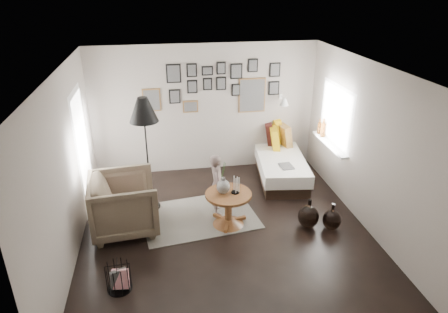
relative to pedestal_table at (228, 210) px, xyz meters
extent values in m
plane|color=black|center=(-0.07, -0.21, -0.27)|extent=(4.80, 4.80, 0.00)
plane|color=#9E948A|center=(-0.07, 2.19, 1.03)|extent=(4.50, 0.00, 4.50)
plane|color=#9E948A|center=(-0.07, -2.61, 1.03)|extent=(4.50, 0.00, 4.50)
plane|color=#9E948A|center=(-2.32, -0.21, 1.03)|extent=(0.00, 4.80, 4.80)
plane|color=#9E948A|center=(2.18, -0.21, 1.03)|extent=(0.00, 4.80, 4.80)
plane|color=white|center=(-0.07, -0.21, 2.33)|extent=(4.80, 4.80, 0.00)
plane|color=white|center=(-2.31, 0.99, 0.78)|extent=(0.00, 2.14, 2.14)
plane|color=white|center=(-2.31, 0.99, 0.78)|extent=(0.00, 1.88, 1.88)
plane|color=white|center=(-2.31, 0.99, 0.78)|extent=(0.00, 1.93, 1.93)
plane|color=white|center=(2.16, 0.99, 1.18)|extent=(0.00, 1.30, 1.30)
plane|color=white|center=(2.16, 0.99, 1.18)|extent=(0.00, 1.14, 1.14)
cube|color=white|center=(2.10, 0.99, 0.61)|extent=(0.15, 1.32, 0.04)
cylinder|color=#8C4C14|center=(2.10, 1.34, 0.77)|extent=(0.10, 0.10, 0.28)
cylinder|color=#8C4C14|center=(2.10, 1.51, 0.74)|extent=(0.08, 0.08, 0.22)
cube|color=brown|center=(-1.12, 2.18, 1.28)|extent=(0.35, 0.03, 0.45)
cube|color=black|center=(-1.12, 2.16, 1.28)|extent=(0.30, 0.01, 0.40)
cube|color=black|center=(-0.67, 2.18, 1.78)|extent=(0.28, 0.03, 0.36)
cube|color=black|center=(-0.67, 2.16, 1.78)|extent=(0.23, 0.01, 0.31)
cube|color=black|center=(-0.67, 2.18, 1.33)|extent=(0.22, 0.03, 0.28)
cube|color=black|center=(-0.67, 2.16, 1.33)|extent=(0.17, 0.01, 0.23)
cube|color=black|center=(-0.32, 2.18, 1.83)|extent=(0.20, 0.03, 0.26)
cube|color=black|center=(-0.32, 2.16, 1.83)|extent=(0.15, 0.01, 0.21)
cube|color=black|center=(-0.32, 2.18, 1.51)|extent=(0.20, 0.03, 0.26)
cube|color=black|center=(-0.32, 2.16, 1.51)|extent=(0.15, 0.01, 0.21)
cube|color=black|center=(-0.02, 2.18, 1.81)|extent=(0.22, 0.03, 0.18)
cube|color=black|center=(-0.02, 2.16, 1.81)|extent=(0.17, 0.01, 0.13)
cube|color=black|center=(-0.02, 2.18, 1.55)|extent=(0.18, 0.03, 0.24)
cube|color=black|center=(-0.02, 2.16, 1.55)|extent=(0.13, 0.01, 0.19)
cube|color=black|center=(0.25, 2.18, 1.85)|extent=(0.18, 0.03, 0.24)
cube|color=black|center=(0.25, 2.16, 1.85)|extent=(0.13, 0.01, 0.19)
cube|color=black|center=(0.25, 2.18, 1.55)|extent=(0.20, 0.03, 0.26)
cube|color=black|center=(0.25, 2.16, 1.55)|extent=(0.15, 0.01, 0.21)
cube|color=black|center=(0.55, 2.18, 1.78)|extent=(0.24, 0.03, 0.30)
cube|color=black|center=(0.55, 2.16, 1.78)|extent=(0.19, 0.01, 0.25)
cube|color=black|center=(0.55, 2.18, 1.41)|extent=(0.18, 0.03, 0.24)
cube|color=black|center=(0.55, 2.16, 1.41)|extent=(0.13, 0.01, 0.19)
cube|color=brown|center=(0.88, 2.18, 1.28)|extent=(0.55, 0.03, 0.70)
cube|color=black|center=(0.88, 2.16, 1.28)|extent=(0.50, 0.01, 0.65)
cube|color=black|center=(0.88, 2.18, 1.88)|extent=(0.20, 0.03, 0.26)
cube|color=black|center=(0.88, 2.16, 1.88)|extent=(0.15, 0.01, 0.21)
cube|color=black|center=(1.33, 2.18, 1.78)|extent=(0.22, 0.03, 0.28)
cube|color=black|center=(1.33, 2.16, 1.78)|extent=(0.17, 0.01, 0.23)
cube|color=black|center=(1.33, 2.18, 1.41)|extent=(0.22, 0.03, 0.28)
cube|color=black|center=(1.33, 2.16, 1.41)|extent=(0.17, 0.01, 0.23)
cube|color=brown|center=(-0.37, 2.18, 1.11)|extent=(0.30, 0.03, 0.24)
cube|color=black|center=(-0.37, 2.16, 1.11)|extent=(0.25, 0.01, 0.19)
cube|color=white|center=(1.48, 2.16, 1.23)|extent=(0.06, 0.04, 0.10)
cylinder|color=white|center=(1.48, 2.04, 1.25)|extent=(0.02, 0.24, 0.02)
cone|color=white|center=(1.48, 1.91, 1.19)|extent=(0.18, 0.18, 0.14)
cube|color=#B8B3A2|center=(-0.45, 0.31, -0.26)|extent=(2.04, 1.56, 0.01)
cone|color=brown|center=(0.00, 0.00, -0.22)|extent=(0.55, 0.55, 0.11)
cylinder|color=brown|center=(0.00, 0.00, 0.03)|extent=(0.12, 0.12, 0.43)
cylinder|color=brown|center=(0.00, 0.00, 0.29)|extent=(0.75, 0.75, 0.04)
ellipsoid|color=black|center=(-0.08, 0.02, 0.43)|extent=(0.21, 0.21, 0.23)
cylinder|color=black|center=(-0.08, 0.02, 0.57)|extent=(0.06, 0.06, 0.04)
cylinder|color=black|center=(0.11, 0.00, 0.33)|extent=(0.13, 0.13, 0.02)
cube|color=black|center=(1.35, 1.58, -0.16)|extent=(1.07, 2.06, 0.23)
cube|color=white|center=(1.35, 1.58, 0.07)|extent=(1.14, 2.12, 0.25)
cube|color=#C6940B|center=(1.37, 2.38, 0.45)|extent=(0.25, 0.58, 0.58)
cube|color=black|center=(1.23, 2.28, 0.42)|extent=(0.34, 0.56, 0.51)
cube|color=brown|center=(1.50, 2.11, 0.41)|extent=(0.31, 0.53, 0.49)
cube|color=#C6940B|center=(1.29, 1.97, 0.40)|extent=(0.31, 0.51, 0.47)
cube|color=black|center=(1.30, 1.03, 0.20)|extent=(0.24, 0.32, 0.02)
imported|color=brown|center=(-1.64, 0.16, 0.20)|extent=(1.12, 1.09, 0.93)
cube|color=white|center=(-1.61, 0.21, 0.21)|extent=(0.45, 0.46, 0.19)
cylinder|color=black|center=(-1.24, 0.76, -0.25)|extent=(0.31, 0.31, 0.03)
cylinder|color=black|center=(-1.24, 0.76, 0.62)|extent=(0.03, 0.03, 1.78)
cone|color=black|center=(-1.24, 0.76, 1.54)|extent=(0.47, 0.47, 0.40)
cube|color=black|center=(-1.67, -1.22, -0.10)|extent=(0.23, 0.16, 0.29)
cube|color=white|center=(-1.64, -1.24, -0.10)|extent=(0.22, 0.10, 0.29)
ellipsoid|color=black|center=(1.26, -0.29, -0.08)|extent=(0.34, 0.34, 0.39)
cylinder|color=black|center=(1.26, -0.29, 0.18)|extent=(0.06, 0.06, 0.12)
ellipsoid|color=black|center=(1.61, -0.41, -0.10)|extent=(0.30, 0.30, 0.34)
cylinder|color=black|center=(1.61, -0.41, 0.13)|extent=(0.06, 0.06, 0.12)
imported|color=#6E5B57|center=(-0.12, 0.41, 0.27)|extent=(0.26, 0.40, 1.08)
camera|label=1|loc=(-1.02, -5.45, 3.45)|focal=32.00mm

